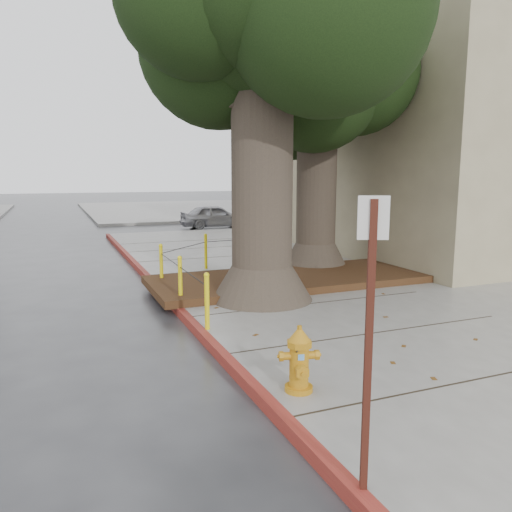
{
  "coord_description": "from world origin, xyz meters",
  "views": [
    {
      "loc": [
        -4.13,
        -6.34,
        2.65
      ],
      "look_at": [
        -0.57,
        2.36,
        1.1
      ],
      "focal_mm": 35.0,
      "sensor_mm": 36.0,
      "label": 1
    }
  ],
  "objects_px": {
    "fire_hydrant": "(299,360)",
    "car_red": "(365,210)",
    "signpost": "(369,330)",
    "car_silver": "(215,216)"
  },
  "relations": [
    {
      "from": "fire_hydrant",
      "to": "signpost",
      "type": "bearing_deg",
      "value": -85.04
    },
    {
      "from": "fire_hydrant",
      "to": "signpost",
      "type": "height_order",
      "value": "signpost"
    },
    {
      "from": "car_silver",
      "to": "car_red",
      "type": "xyz_separation_m",
      "value": [
        8.99,
        0.24,
        0.03
      ]
    },
    {
      "from": "fire_hydrant",
      "to": "car_red",
      "type": "height_order",
      "value": "car_red"
    },
    {
      "from": "signpost",
      "to": "car_silver",
      "type": "height_order",
      "value": "signpost"
    },
    {
      "from": "fire_hydrant",
      "to": "car_silver",
      "type": "distance_m",
      "value": 19.45
    },
    {
      "from": "signpost",
      "to": "fire_hydrant",
      "type": "bearing_deg",
      "value": 103.64
    },
    {
      "from": "signpost",
      "to": "car_silver",
      "type": "xyz_separation_m",
      "value": [
        5.31,
        20.63,
        -0.9
      ]
    },
    {
      "from": "signpost",
      "to": "car_silver",
      "type": "relative_size",
      "value": 0.69
    },
    {
      "from": "car_red",
      "to": "car_silver",
      "type": "bearing_deg",
      "value": 98.38
    }
  ]
}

